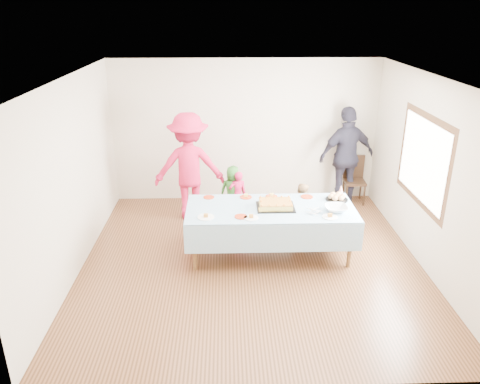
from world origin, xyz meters
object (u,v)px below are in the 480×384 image
object	(u,v)px
dining_chair	(354,176)
adult_left	(189,166)
birthday_cake	(276,205)
party_table	(271,211)

from	to	relation	value
dining_chair	adult_left	world-z (taller)	adult_left
birthday_cake	dining_chair	bearing A→B (deg)	49.89
party_table	birthday_cake	distance (m)	0.12
dining_chair	adult_left	xyz separation A→B (m)	(-3.12, -0.63, 0.45)
party_table	dining_chair	bearing A→B (deg)	48.83
birthday_cake	adult_left	world-z (taller)	adult_left
birthday_cake	adult_left	distance (m)	1.99
party_table	birthday_cake	size ratio (longest dim) A/B	4.47
party_table	birthday_cake	bearing A→B (deg)	3.62
adult_left	birthday_cake	bearing A→B (deg)	129.67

